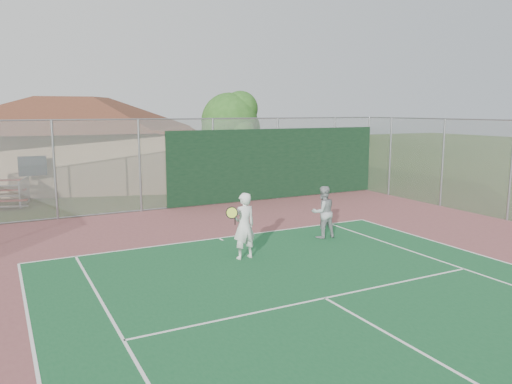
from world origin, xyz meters
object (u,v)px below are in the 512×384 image
(tree, at_px, (231,123))
(player_grey_back, at_px, (323,213))
(player_white_front, at_px, (244,226))
(clubhouse, at_px, (76,133))

(tree, relative_size, player_grey_back, 3.05)
(tree, height_order, player_white_front, tree)
(clubhouse, bearing_deg, player_white_front, -66.35)
(clubhouse, xyz_separation_m, tree, (7.24, -3.11, 0.46))
(tree, xyz_separation_m, player_white_front, (-5.38, -12.40, -2.29))
(clubhouse, xyz_separation_m, player_white_front, (1.86, -15.52, -1.83))
(tree, bearing_deg, player_grey_back, -101.31)
(clubhouse, relative_size, tree, 2.95)
(clubhouse, xyz_separation_m, player_grey_back, (4.92, -14.69, -1.92))
(clubhouse, height_order, tree, clubhouse)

